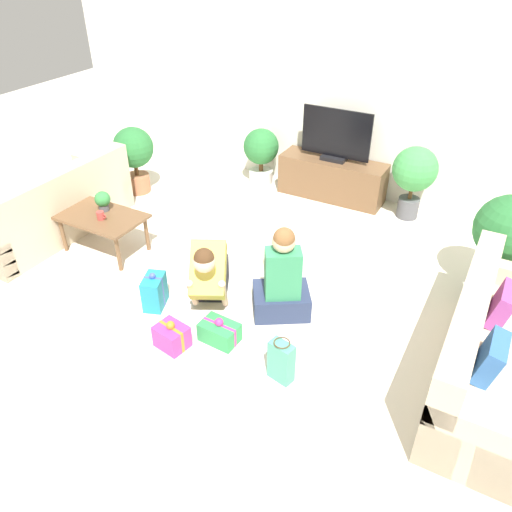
{
  "coord_description": "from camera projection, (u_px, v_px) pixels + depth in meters",
  "views": [
    {
      "loc": [
        2.15,
        -3.47,
        3.07
      ],
      "look_at": [
        0.24,
        -0.01,
        0.45
      ],
      "focal_mm": 35.0,
      "sensor_mm": 36.0,
      "label": 1
    }
  ],
  "objects": [
    {
      "name": "mug",
      "position": [
        101.0,
        215.0,
        5.32
      ],
      "size": [
        0.12,
        0.08,
        0.09
      ],
      "color": "#B23D38",
      "rests_on": "coffee_table"
    },
    {
      "name": "tv",
      "position": [
        336.0,
        138.0,
        6.3
      ],
      "size": [
        0.91,
        0.2,
        0.66
      ],
      "color": "black",
      "rests_on": "tv_console"
    },
    {
      "name": "potted_plant_corner_right",
      "position": [
        508.0,
        235.0,
        4.66
      ],
      "size": [
        0.65,
        0.65,
        1.04
      ],
      "color": "#4C4C51",
      "rests_on": "ground_plane"
    },
    {
      "name": "person_kneeling",
      "position": [
        210.0,
        273.0,
        4.68
      ],
      "size": [
        0.63,
        0.84,
        0.8
      ],
      "rotation": [
        0.0,
        0.0,
        0.48
      ],
      "color": "#23232D",
      "rests_on": "ground_plane"
    },
    {
      "name": "tabletop_plant",
      "position": [
        103.0,
        200.0,
        5.45
      ],
      "size": [
        0.17,
        0.17,
        0.22
      ],
      "color": "#4C4C51",
      "rests_on": "coffee_table"
    },
    {
      "name": "dog",
      "position": [
        284.0,
        264.0,
        5.06
      ],
      "size": [
        0.37,
        0.45,
        0.32
      ],
      "rotation": [
        0.0,
        0.0,
        0.67
      ],
      "color": "black",
      "rests_on": "ground_plane"
    },
    {
      "name": "gift_bag_a",
      "position": [
        281.0,
        361.0,
        3.95
      ],
      "size": [
        0.22,
        0.16,
        0.39
      ],
      "rotation": [
        0.0,
        0.0,
        -0.23
      ],
      "color": "#4CA384",
      "rests_on": "ground_plane"
    },
    {
      "name": "sofa_right",
      "position": [
        495.0,
        358.0,
        3.83
      ],
      "size": [
        0.83,
        1.98,
        0.83
      ],
      "rotation": [
        0.0,
        0.0,
        1.57
      ],
      "color": "#C6B293",
      "rests_on": "ground_plane"
    },
    {
      "name": "tv_console",
      "position": [
        332.0,
        179.0,
        6.62
      ],
      "size": [
        1.39,
        0.43,
        0.53
      ],
      "color": "brown",
      "rests_on": "ground_plane"
    },
    {
      "name": "potted_plant_back_left",
      "position": [
        261.0,
        151.0,
        6.89
      ],
      "size": [
        0.49,
        0.49,
        0.78
      ],
      "color": "beige",
      "rests_on": "ground_plane"
    },
    {
      "name": "coffee_table",
      "position": [
        102.0,
        220.0,
        5.44
      ],
      "size": [
        0.93,
        0.58,
        0.44
      ],
      "color": "brown",
      "rests_on": "ground_plane"
    },
    {
      "name": "ground_plane",
      "position": [
        236.0,
        286.0,
        5.09
      ],
      "size": [
        16.0,
        16.0,
        0.0
      ],
      "primitive_type": "plane",
      "color": "beige"
    },
    {
      "name": "potted_plant_corner_left",
      "position": [
        134.0,
        153.0,
        6.59
      ],
      "size": [
        0.53,
        0.53,
        0.9
      ],
      "color": "#A36042",
      "rests_on": "ground_plane"
    },
    {
      "name": "gift_box_a",
      "position": [
        172.0,
        336.0,
        4.31
      ],
      "size": [
        0.3,
        0.26,
        0.27
      ],
      "rotation": [
        0.0,
        0.0,
        -0.17
      ],
      "color": "#CC3389",
      "rests_on": "ground_plane"
    },
    {
      "name": "gift_box_b",
      "position": [
        220.0,
        332.0,
        4.38
      ],
      "size": [
        0.34,
        0.24,
        0.25
      ],
      "rotation": [
        0.0,
        0.0,
        -0.05
      ],
      "color": "#2D934C",
      "rests_on": "ground_plane"
    },
    {
      "name": "potted_plant_back_right",
      "position": [
        414.0,
        173.0,
        5.98
      ],
      "size": [
        0.54,
        0.54,
        0.91
      ],
      "color": "#4C4C51",
      "rests_on": "ground_plane"
    },
    {
      "name": "gift_box_c",
      "position": [
        155.0,
        291.0,
        4.74
      ],
      "size": [
        0.26,
        0.32,
        0.38
      ],
      "rotation": [
        0.0,
        0.0,
        0.36
      ],
      "color": "teal",
      "rests_on": "ground_plane"
    },
    {
      "name": "wall_back",
      "position": [
        340.0,
        93.0,
        6.29
      ],
      "size": [
        8.4,
        0.06,
        2.6
      ],
      "color": "white",
      "rests_on": "ground_plane"
    },
    {
      "name": "person_sitting",
      "position": [
        282.0,
        283.0,
        4.55
      ],
      "size": [
        0.65,
        0.62,
        0.94
      ],
      "rotation": [
        0.0,
        0.0,
        3.7
      ],
      "color": "#283351",
      "rests_on": "ground_plane"
    },
    {
      "name": "sofa_left",
      "position": [
        52.0,
        210.0,
        5.82
      ],
      "size": [
        0.83,
        1.98,
        0.83
      ],
      "rotation": [
        0.0,
        0.0,
        -1.57
      ],
      "color": "#C6B293",
      "rests_on": "ground_plane"
    }
  ]
}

